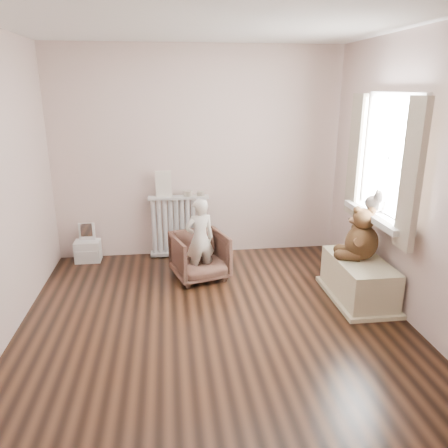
{
  "coord_description": "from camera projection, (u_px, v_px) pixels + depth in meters",
  "views": [
    {
      "loc": [
        -0.38,
        -3.66,
        2.11
      ],
      "look_at": [
        0.15,
        0.45,
        0.8
      ],
      "focal_mm": 35.0,
      "sensor_mm": 36.0,
      "label": 1
    }
  ],
  "objects": [
    {
      "name": "curtain_right",
      "position": [
        356.0,
        156.0,
        4.75
      ],
      "size": [
        0.06,
        0.26,
        1.3
      ],
      "primitive_type": "cube",
      "color": "#B9AD94",
      "rests_on": "right_wall"
    },
    {
      "name": "child",
      "position": [
        200.0,
        239.0,
        4.85
      ],
      "size": [
        0.39,
        0.31,
        0.93
      ],
      "primitive_type": "imported",
      "rotation": [
        0.0,
        0.0,
        3.42
      ],
      "color": "beige",
      "rests_on": "armchair"
    },
    {
      "name": "back_wall",
      "position": [
        198.0,
        154.0,
        5.45
      ],
      "size": [
        3.6,
        0.02,
        2.6
      ],
      "primitive_type": "cube",
      "color": "beige",
      "rests_on": "ground"
    },
    {
      "name": "window_sill",
      "position": [
        376.0,
        216.0,
        4.37
      ],
      "size": [
        0.22,
        1.1,
        0.06
      ],
      "primitive_type": "cube",
      "color": "silver",
      "rests_on": "right_wall"
    },
    {
      "name": "ceiling",
      "position": [
        212.0,
        20.0,
        3.36
      ],
      "size": [
        3.6,
        3.6,
        0.01
      ],
      "primitive_type": "cube",
      "color": "white",
      "rests_on": "ground"
    },
    {
      "name": "tin_b",
      "position": [
        201.0,
        193.0,
        5.48
      ],
      "size": [
        0.1,
        0.1,
        0.05
      ],
      "primitive_type": "cylinder",
      "color": "#A59E8C",
      "rests_on": "radiator"
    },
    {
      "name": "plush_cat",
      "position": [
        375.0,
        202.0,
        4.37
      ],
      "size": [
        0.27,
        0.34,
        0.25
      ],
      "primitive_type": null,
      "rotation": [
        0.0,
        0.0,
        -0.36
      ],
      "color": "slate",
      "rests_on": "window_sill"
    },
    {
      "name": "toy_bench",
      "position": [
        358.0,
        281.0,
        4.49
      ],
      "size": [
        0.48,
        0.91,
        0.43
      ],
      "primitive_type": "cube",
      "color": "beige",
      "rests_on": "floor"
    },
    {
      "name": "window",
      "position": [
        391.0,
        158.0,
        4.2
      ],
      "size": [
        0.03,
        0.9,
        1.1
      ],
      "primitive_type": "cube",
      "color": "white",
      "rests_on": "right_wall"
    },
    {
      "name": "armchair",
      "position": [
        200.0,
        256.0,
        4.96
      ],
      "size": [
        0.71,
        0.72,
        0.53
      ],
      "primitive_type": "imported",
      "rotation": [
        0.0,
        0.0,
        0.28
      ],
      "color": "#4F3226",
      "rests_on": "floor"
    },
    {
      "name": "toy_vanity",
      "position": [
        87.0,
        240.0,
        5.45
      ],
      "size": [
        0.31,
        0.22,
        0.49
      ],
      "primitive_type": "cube",
      "color": "silver",
      "rests_on": "floor"
    },
    {
      "name": "teddy_bear",
      "position": [
        362.0,
        236.0,
        4.4
      ],
      "size": [
        0.53,
        0.47,
        0.54
      ],
      "primitive_type": null,
      "rotation": [
        0.0,
        0.0,
        -0.35
      ],
      "color": "#3B2513",
      "rests_on": "toy_bench"
    },
    {
      "name": "curtain_left",
      "position": [
        412.0,
        176.0,
        3.67
      ],
      "size": [
        0.06,
        0.26,
        1.3
      ],
      "primitive_type": "cube",
      "color": "#B9AD94",
      "rests_on": "right_wall"
    },
    {
      "name": "floor",
      "position": [
        214.0,
        319.0,
        4.14
      ],
      "size": [
        3.6,
        3.6,
        0.01
      ],
      "primitive_type": "cube",
      "color": "black",
      "rests_on": "ground"
    },
    {
      "name": "paper_doll",
      "position": [
        164.0,
        184.0,
        5.39
      ],
      "size": [
        0.19,
        0.02,
        0.32
      ],
      "primitive_type": "cube",
      "color": "beige",
      "rests_on": "radiator"
    },
    {
      "name": "tin_a",
      "position": [
        188.0,
        193.0,
        5.46
      ],
      "size": [
        0.11,
        0.11,
        0.07
      ],
      "primitive_type": "cylinder",
      "color": "#A59E8C",
      "rests_on": "radiator"
    },
    {
      "name": "front_wall",
      "position": [
        253.0,
        266.0,
        2.05
      ],
      "size": [
        3.6,
        0.02,
        2.6
      ],
      "primitive_type": "cube",
      "color": "beige",
      "rests_on": "ground"
    },
    {
      "name": "radiator",
      "position": [
        179.0,
        227.0,
        5.58
      ],
      "size": [
        0.76,
        0.14,
        0.8
      ],
      "primitive_type": "cube",
      "color": "silver",
      "rests_on": "floor"
    },
    {
      "name": "right_wall",
      "position": [
        410.0,
        179.0,
        3.97
      ],
      "size": [
        0.02,
        3.6,
        2.6
      ],
      "primitive_type": "cube",
      "color": "beige",
      "rests_on": "ground"
    }
  ]
}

